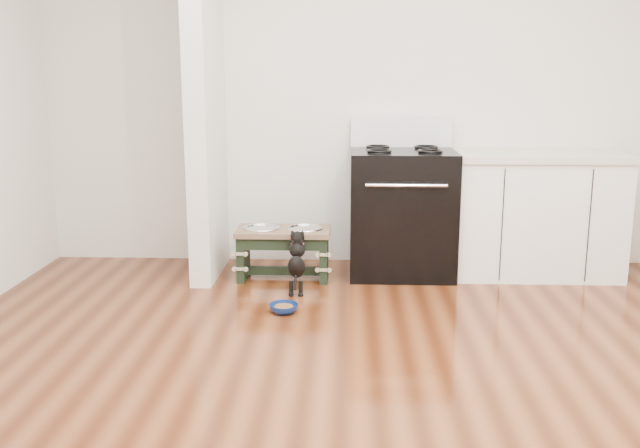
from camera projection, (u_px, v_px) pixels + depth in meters
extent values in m
plane|color=#431C0B|center=(378.00, 402.00, 3.27)|extent=(5.00, 5.00, 0.00)
plane|color=silver|center=(368.00, 89.00, 5.43)|extent=(5.00, 0.00, 5.00)
plane|color=silver|center=(539.00, 264.00, 0.54)|extent=(5.00, 0.00, 5.00)
cube|color=silver|center=(205.00, 90.00, 5.08)|extent=(0.15, 0.80, 2.70)
cube|color=black|center=(402.00, 213.00, 5.27)|extent=(0.76, 0.65, 0.92)
cube|color=black|center=(405.00, 230.00, 4.98)|extent=(0.58, 0.02, 0.50)
cylinder|color=silver|center=(406.00, 185.00, 4.87)|extent=(0.56, 0.02, 0.02)
cube|color=white|center=(401.00, 132.00, 5.42)|extent=(0.76, 0.08, 0.22)
torus|color=black|center=(379.00, 151.00, 5.04)|extent=(0.18, 0.18, 0.02)
torus|color=black|center=(430.00, 151.00, 5.02)|extent=(0.18, 0.18, 0.02)
torus|color=black|center=(378.00, 147.00, 5.31)|extent=(0.18, 0.18, 0.02)
torus|color=black|center=(426.00, 147.00, 5.30)|extent=(0.18, 0.18, 0.02)
cube|color=white|center=(534.00, 217.00, 5.26)|extent=(1.20, 0.60, 0.86)
cube|color=beige|center=(538.00, 156.00, 5.16)|extent=(1.24, 0.64, 0.05)
cube|color=black|center=(540.00, 276.00, 5.09)|extent=(1.20, 0.06, 0.10)
cube|color=black|center=(243.00, 256.00, 5.20)|extent=(0.06, 0.32, 0.33)
cube|color=black|center=(324.00, 256.00, 5.18)|extent=(0.06, 0.32, 0.33)
cube|color=black|center=(281.00, 244.00, 5.02)|extent=(0.54, 0.03, 0.08)
cube|color=black|center=(284.00, 271.00, 5.21)|extent=(0.54, 0.06, 0.06)
cube|color=brown|center=(283.00, 231.00, 5.15)|extent=(0.67, 0.36, 0.04)
cylinder|color=silver|center=(262.00, 231.00, 5.15)|extent=(0.23, 0.23, 0.04)
cylinder|color=silver|center=(305.00, 231.00, 5.14)|extent=(0.23, 0.23, 0.04)
torus|color=silver|center=(262.00, 228.00, 5.15)|extent=(0.26, 0.26, 0.02)
torus|color=silver|center=(305.00, 228.00, 5.14)|extent=(0.26, 0.26, 0.02)
cylinder|color=black|center=(291.00, 288.00, 4.80)|extent=(0.03, 0.03, 0.10)
cylinder|color=black|center=(301.00, 289.00, 4.80)|extent=(0.03, 0.03, 0.10)
sphere|color=black|center=(291.00, 295.00, 4.80)|extent=(0.04, 0.04, 0.04)
sphere|color=black|center=(301.00, 295.00, 4.80)|extent=(0.04, 0.04, 0.04)
ellipsoid|color=black|center=(296.00, 267.00, 4.84)|extent=(0.12, 0.27, 0.24)
sphere|color=black|center=(297.00, 250.00, 4.90)|extent=(0.11, 0.11, 0.11)
sphere|color=black|center=(298.00, 238.00, 4.92)|extent=(0.10, 0.10, 0.10)
sphere|color=black|center=(294.00, 236.00, 4.98)|extent=(0.03, 0.03, 0.03)
sphere|color=black|center=(303.00, 236.00, 4.98)|extent=(0.03, 0.03, 0.03)
cylinder|color=black|center=(295.00, 282.00, 4.75)|extent=(0.02, 0.08, 0.09)
torus|color=#C93B71|center=(297.00, 244.00, 4.91)|extent=(0.09, 0.06, 0.08)
imported|color=navy|center=(284.00, 308.00, 4.47)|extent=(0.19, 0.19, 0.06)
cylinder|color=#593619|center=(284.00, 308.00, 4.47)|extent=(0.12, 0.12, 0.02)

